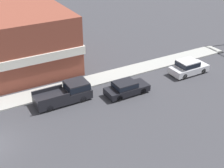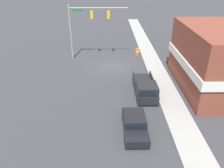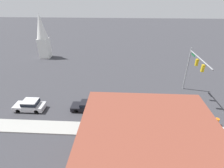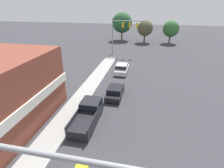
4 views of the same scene
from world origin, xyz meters
name	(u,v)px [view 1 (image 1 of 4)]	position (x,y,z in m)	size (l,w,h in m)	color
car_lead	(126,88)	(-1.59, 13.33, 0.73)	(1.85, 4.42, 1.40)	black
car_second_ahead	(188,67)	(-2.02, 21.76, 0.84)	(1.95, 4.40, 1.64)	black
pickup_truck_parked	(67,93)	(-3.28, 7.80, 0.89)	(2.04, 5.37, 1.80)	black
corner_brick_building	(17,38)	(-13.92, 6.08, 3.29)	(13.33, 11.19, 6.65)	brown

